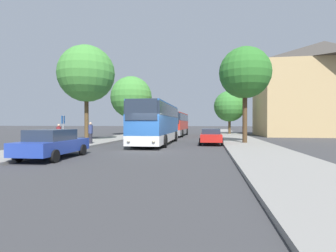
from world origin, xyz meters
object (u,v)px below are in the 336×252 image
(parked_car_right_near, at_px, (211,136))
(bus_stop_sign, at_px, (63,127))
(bus_middle, at_px, (176,124))
(tree_right_mid, at_px, (245,73))
(parked_car_left_curb, at_px, (53,143))
(bus_front, at_px, (157,123))
(pedestrian_waiting_far, at_px, (91,133))
(tree_left_near, at_px, (131,97))
(tree_left_far, at_px, (86,74))
(tree_right_near, at_px, (230,106))
(pedestrian_waiting_near, at_px, (59,134))

(parked_car_right_near, xyz_separation_m, bus_stop_sign, (-11.06, -4.76, 0.86))
(bus_middle, bearing_deg, tree_right_mid, -60.48)
(parked_car_left_curb, bearing_deg, bus_front, 69.43)
(bus_middle, xyz_separation_m, pedestrian_waiting_far, (-5.01, -17.12, -0.71))
(tree_left_near, xyz_separation_m, tree_left_far, (0.12, -15.36, 0.77))
(pedestrian_waiting_far, bearing_deg, tree_right_near, 102.67)
(bus_middle, height_order, pedestrian_waiting_far, bus_middle)
(pedestrian_waiting_far, bearing_deg, bus_stop_sign, -75.99)
(tree_right_near, bearing_deg, bus_front, -110.85)
(tree_right_mid, bearing_deg, bus_front, -173.88)
(pedestrian_waiting_far, bearing_deg, bus_middle, 116.04)
(tree_left_far, xyz_separation_m, tree_right_near, (15.18, 19.13, -2.10))
(tree_right_mid, bearing_deg, tree_left_far, 177.68)
(tree_left_far, bearing_deg, bus_front, -10.97)
(parked_car_right_near, height_order, tree_right_mid, tree_right_mid)
(bus_stop_sign, xyz_separation_m, pedestrian_waiting_far, (1.17, 2.17, -0.54))
(parked_car_left_curb, distance_m, tree_right_mid, 16.59)
(tree_left_far, relative_size, tree_right_near, 1.34)
(tree_left_near, relative_size, tree_right_mid, 1.08)
(bus_stop_sign, bearing_deg, bus_middle, 72.25)
(parked_car_right_near, relative_size, tree_right_mid, 0.56)
(tree_left_near, bearing_deg, tree_right_near, 13.85)
(parked_car_left_curb, distance_m, tree_left_far, 13.64)
(parked_car_left_curb, distance_m, tree_left_near, 27.80)
(bus_front, distance_m, pedestrian_waiting_far, 5.72)
(bus_middle, bearing_deg, tree_right_near, 35.94)
(bus_middle, bearing_deg, bus_front, -88.91)
(parked_car_left_curb, distance_m, pedestrian_waiting_near, 7.86)
(tree_left_far, bearing_deg, tree_right_near, 51.57)
(parked_car_left_curb, xyz_separation_m, tree_left_near, (-3.99, 27.03, 5.13))
(bus_front, relative_size, tree_left_near, 1.30)
(parked_car_left_curb, bearing_deg, bus_middle, 80.67)
(pedestrian_waiting_near, xyz_separation_m, tree_right_mid, (14.98, 4.22, 5.24))
(bus_stop_sign, bearing_deg, tree_left_near, 93.01)
(bus_front, bearing_deg, tree_left_far, 168.49)
(bus_middle, xyz_separation_m, parked_car_left_curb, (-3.31, -25.09, -0.96))
(bus_front, xyz_separation_m, parked_car_left_curb, (-3.48, -10.25, -1.08))
(bus_stop_sign, distance_m, tree_right_mid, 15.64)
(bus_stop_sign, distance_m, pedestrian_waiting_near, 1.57)
(parked_car_left_curb, relative_size, tree_left_near, 0.53)
(bus_middle, bearing_deg, pedestrian_waiting_near, -111.03)
(bus_front, xyz_separation_m, tree_right_mid, (7.63, 0.82, 4.35))
(bus_front, relative_size, pedestrian_waiting_far, 6.62)
(parked_car_left_curb, height_order, pedestrian_waiting_near, pedestrian_waiting_near)
(bus_middle, bearing_deg, pedestrian_waiting_far, -105.88)
(tree_left_near, bearing_deg, parked_car_right_near, -53.53)
(pedestrian_waiting_far, bearing_deg, tree_left_far, 162.71)
(tree_left_far, bearing_deg, parked_car_left_curb, -71.65)
(parked_car_right_near, height_order, tree_right_near, tree_right_near)
(bus_middle, relative_size, bus_stop_sign, 5.02)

